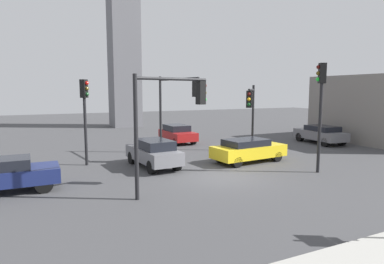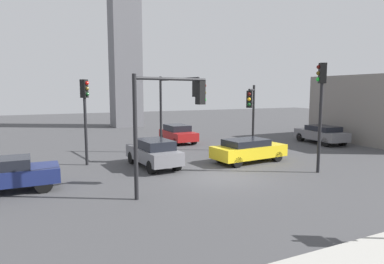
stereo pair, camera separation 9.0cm
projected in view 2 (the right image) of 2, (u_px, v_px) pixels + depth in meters
name	position (u px, v px, depth m)	size (l,w,h in m)	color
ground_plane	(222.00, 177.00, 16.21)	(102.13, 102.13, 0.00)	#424244
traffic_light_0	(85.00, 106.00, 18.43)	(0.47, 0.47, 4.77)	black
traffic_light_1	(177.00, 98.00, 20.52)	(0.91, 4.43, 5.09)	black
traffic_light_2	(251.00, 106.00, 21.20)	(2.55, 3.00, 4.54)	black
traffic_light_3	(171.00, 108.00, 13.43)	(3.45, 0.96, 4.78)	black
traffic_light_4	(321.00, 97.00, 16.65)	(0.49, 0.43, 5.52)	black
car_0	(154.00, 152.00, 18.22)	(2.05, 4.22, 1.54)	slate
car_2	(321.00, 134.00, 26.43)	(2.24, 4.48, 1.43)	slate
car_3	(248.00, 150.00, 19.54)	(4.57, 2.25, 1.36)	yellow
car_5	(178.00, 133.00, 26.95)	(1.84, 4.02, 1.43)	maroon
car_6	(4.00, 174.00, 13.70)	(4.09, 1.79, 1.42)	navy
skyline_tower	(124.00, 5.00, 37.74)	(3.20, 3.20, 27.55)	slate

